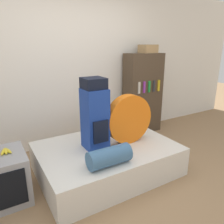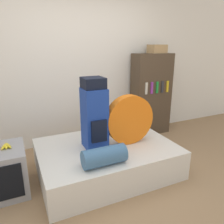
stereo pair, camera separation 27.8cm
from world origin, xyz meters
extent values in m
plane|color=#997551|center=(0.00, 0.00, 0.00)|extent=(16.00, 16.00, 0.00)
cube|color=white|center=(0.00, 1.74, 1.30)|extent=(8.00, 0.05, 2.60)
cube|color=silver|center=(0.03, 0.57, 0.19)|extent=(1.75, 1.26, 0.38)
cube|color=navy|center=(-0.11, 0.61, 0.77)|extent=(0.28, 0.28, 0.77)
cube|color=black|center=(-0.11, 0.62, 1.22)|extent=(0.26, 0.26, 0.13)
cube|color=black|center=(-0.11, 0.45, 0.65)|extent=(0.20, 0.03, 0.28)
cylinder|color=orange|center=(0.34, 0.52, 0.71)|extent=(0.66, 0.13, 0.66)
cylinder|color=#3D668E|center=(-0.18, 0.13, 0.49)|extent=(0.49, 0.21, 0.21)
cube|color=#939399|center=(-1.24, 0.66, 0.27)|extent=(0.56, 0.56, 0.54)
cube|color=black|center=(-1.24, 0.37, 0.29)|extent=(0.45, 0.02, 0.39)
ellipsoid|color=yellow|center=(-1.17, 0.69, 0.56)|extent=(0.08, 0.17, 0.03)
ellipsoid|color=yellow|center=(-1.15, 0.69, 0.56)|extent=(0.03, 0.16, 0.03)
ellipsoid|color=yellow|center=(-1.12, 0.69, 0.56)|extent=(0.08, 0.17, 0.03)
cube|color=#473828|center=(1.35, 1.50, 0.75)|extent=(0.72, 0.34, 1.51)
cube|color=beige|center=(1.13, 1.32, 0.92)|extent=(0.04, 0.02, 0.21)
cube|color=purple|center=(1.24, 1.32, 0.92)|extent=(0.04, 0.02, 0.21)
cube|color=#1E8E38|center=(1.35, 1.32, 0.92)|extent=(0.04, 0.02, 0.21)
cube|color=#2D2D33|center=(1.47, 1.32, 0.92)|extent=(0.04, 0.02, 0.21)
cube|color=gold|center=(1.58, 1.32, 0.92)|extent=(0.04, 0.02, 0.21)
cube|color=#A88456|center=(1.43, 1.49, 1.58)|extent=(0.28, 0.25, 0.15)
camera|label=1|loc=(-1.25, -1.71, 1.66)|focal=35.00mm
camera|label=2|loc=(-1.00, -1.84, 1.66)|focal=35.00mm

